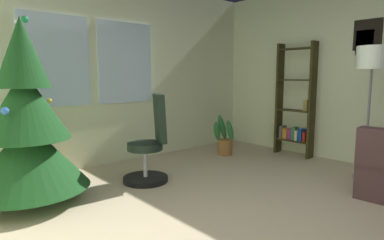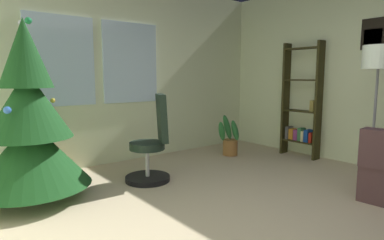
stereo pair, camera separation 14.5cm
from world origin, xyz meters
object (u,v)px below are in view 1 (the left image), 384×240
Objects in this scene: floor_lamp at (372,67)px; gift_box_gold at (50,172)px; gift_box_green at (56,173)px; office_chair at (150,148)px; potted_plant at (224,140)px; gift_box_red at (44,173)px; bookshelf at (295,107)px; holiday_tree at (27,129)px.

gift_box_gold is at bearing 140.19° from floor_lamp.
gift_box_gold is (-0.03, 0.13, -0.01)m from gift_box_green.
office_chair reaches higher than potted_plant.
gift_box_red is 4.25m from floor_lamp.
office_chair is 2.63m from bookshelf.
office_chair is at bearing -9.50° from holiday_tree.
gift_box_green is 0.45× the size of potted_plant.
gift_box_red is 0.17m from gift_box_green.
gift_box_gold is 4.19m from floor_lamp.
floor_lamp reaches higher than gift_box_gold.
potted_plant is (2.66, -0.48, 0.13)m from gift_box_gold.
gift_box_green is 2.66m from potted_plant.
bookshelf is at bearing -19.35° from gift_box_red.
bookshelf is at bearing 70.48° from floor_lamp.
office_chair is (1.33, -0.22, -0.36)m from holiday_tree.
floor_lamp is (-0.46, -1.30, 0.63)m from bookshelf.
floor_lamp reaches higher than gift_box_red.
gift_box_gold is 0.46× the size of potted_plant.
gift_box_green is 0.13m from gift_box_gold.
bookshelf reaches higher than gift_box_gold.
gift_box_gold reaches higher than gift_box_red.
gift_box_red is at bearing 169.87° from potted_plant.
office_chair is at bearing -169.12° from potted_plant.
holiday_tree is 0.94m from gift_box_red.
gift_box_green is at bearing 141.35° from floor_lamp.
holiday_tree is at bearing 150.18° from floor_lamp.
bookshelf is (3.89, -0.67, 0.02)m from holiday_tree.
gift_box_gold is at bearing 104.58° from gift_box_green.
holiday_tree is 1.26× the size of bookshelf.
holiday_tree is 7.53× the size of gift_box_green.
gift_box_green is 0.28× the size of office_chair.
holiday_tree reaches higher than gift_box_gold.
bookshelf is 1.10× the size of floor_lamp.
holiday_tree is at bearing -122.36° from gift_box_gold.
potted_plant is at bearing 1.95° from holiday_tree.
bookshelf is at bearing -17.86° from gift_box_green.
office_chair is 1.74m from potted_plant.
gift_box_gold is at bearing 140.03° from office_chair.
holiday_tree is 6.43× the size of gift_box_red.
gift_box_red is 0.22× the size of floor_lamp.
office_chair is 0.59× the size of bookshelf.
office_chair is (0.93, -0.68, 0.29)m from gift_box_green.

